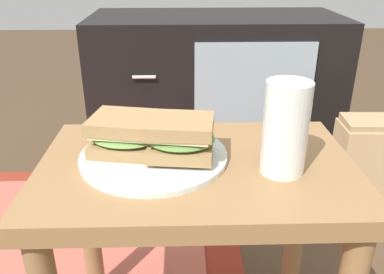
{
  "coord_description": "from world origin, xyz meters",
  "views": [
    {
      "loc": [
        -0.03,
        -0.62,
        0.8
      ],
      "look_at": [
        -0.01,
        0.0,
        0.51
      ],
      "focal_mm": 37.51,
      "sensor_mm": 36.0,
      "label": 1
    }
  ],
  "objects_px": {
    "tv_cabinet": "(215,88)",
    "sandwich_front": "(126,134)",
    "paper_bag": "(365,172)",
    "plate": "(154,156)",
    "beer_glass": "(285,130)",
    "sandwich_back": "(181,136)"
  },
  "relations": [
    {
      "from": "tv_cabinet",
      "to": "plate",
      "type": "relative_size",
      "value": 3.62
    },
    {
      "from": "beer_glass",
      "to": "paper_bag",
      "type": "bearing_deg",
      "value": 50.08
    },
    {
      "from": "sandwich_front",
      "to": "paper_bag",
      "type": "height_order",
      "value": "sandwich_front"
    },
    {
      "from": "sandwich_back",
      "to": "beer_glass",
      "type": "height_order",
      "value": "beer_glass"
    },
    {
      "from": "paper_bag",
      "to": "sandwich_front",
      "type": "bearing_deg",
      "value": -148.16
    },
    {
      "from": "sandwich_back",
      "to": "tv_cabinet",
      "type": "bearing_deg",
      "value": 81.54
    },
    {
      "from": "plate",
      "to": "beer_glass",
      "type": "bearing_deg",
      "value": -13.18
    },
    {
      "from": "plate",
      "to": "paper_bag",
      "type": "xyz_separation_m",
      "value": [
        0.62,
        0.43,
        -0.29
      ]
    },
    {
      "from": "sandwich_front",
      "to": "paper_bag",
      "type": "relative_size",
      "value": 0.41
    },
    {
      "from": "sandwich_front",
      "to": "paper_bag",
      "type": "distance_m",
      "value": 0.86
    },
    {
      "from": "plate",
      "to": "beer_glass",
      "type": "relative_size",
      "value": 1.68
    },
    {
      "from": "sandwich_front",
      "to": "paper_bag",
      "type": "xyz_separation_m",
      "value": [
        0.67,
        0.42,
        -0.33
      ]
    },
    {
      "from": "tv_cabinet",
      "to": "beer_glass",
      "type": "distance_m",
      "value": 1.01
    },
    {
      "from": "paper_bag",
      "to": "plate",
      "type": "bearing_deg",
      "value": -145.33
    },
    {
      "from": "beer_glass",
      "to": "paper_bag",
      "type": "xyz_separation_m",
      "value": [
        0.4,
        0.48,
        -0.36
      ]
    },
    {
      "from": "sandwich_front",
      "to": "beer_glass",
      "type": "distance_m",
      "value": 0.28
    },
    {
      "from": "tv_cabinet",
      "to": "beer_glass",
      "type": "xyz_separation_m",
      "value": [
        0.03,
        -0.98,
        0.25
      ]
    },
    {
      "from": "beer_glass",
      "to": "sandwich_back",
      "type": "bearing_deg",
      "value": 167.57
    },
    {
      "from": "plate",
      "to": "beer_glass",
      "type": "xyz_separation_m",
      "value": [
        0.22,
        -0.05,
        0.07
      ]
    },
    {
      "from": "tv_cabinet",
      "to": "sandwich_front",
      "type": "height_order",
      "value": "tv_cabinet"
    },
    {
      "from": "plate",
      "to": "beer_glass",
      "type": "height_order",
      "value": "beer_glass"
    },
    {
      "from": "tv_cabinet",
      "to": "paper_bag",
      "type": "bearing_deg",
      "value": -49.03
    }
  ]
}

